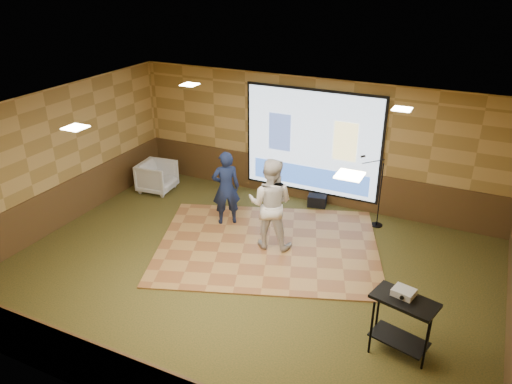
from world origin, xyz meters
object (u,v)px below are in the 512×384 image
at_px(banquet_chair, 157,177).
at_px(mic_stand, 376,205).
at_px(player_right, 270,204).
at_px(projector_screen, 312,144).
at_px(dance_floor, 268,245).
at_px(duffel_bag, 317,201).
at_px(player_left, 226,188).
at_px(projector, 404,292).
at_px(av_table, 403,316).

bearing_deg(banquet_chair, mic_stand, -89.77).
height_order(player_right, banquet_chair, player_right).
bearing_deg(projector_screen, dance_floor, -90.35).
bearing_deg(duffel_bag, mic_stand, -13.25).
height_order(projector_screen, banquet_chair, projector_screen).
xyz_separation_m(projector_screen, player_right, (0.02, -2.38, -0.50)).
height_order(dance_floor, player_left, player_left).
bearing_deg(mic_stand, projector, -59.81).
distance_m(av_table, mic_stand, 4.00).
xyz_separation_m(dance_floor, player_right, (0.04, 0.01, 0.96)).
distance_m(player_right, projector, 3.48).
bearing_deg(projector_screen, projector, -55.13).
bearing_deg(dance_floor, banquet_chair, 160.76).
relative_size(mic_stand, duffel_bag, 3.72).
distance_m(player_right, banquet_chair, 3.96).
distance_m(player_left, av_table, 4.91).
distance_m(projector_screen, player_right, 2.43).
relative_size(dance_floor, player_left, 2.67).
height_order(player_left, mic_stand, player_left).
xyz_separation_m(projector_screen, dance_floor, (-0.01, -2.39, -1.46)).
xyz_separation_m(dance_floor, mic_stand, (1.75, 1.85, 0.48)).
bearing_deg(projector_screen, player_left, -123.53).
relative_size(dance_floor, banquet_chair, 5.31).
relative_size(dance_floor, duffel_bag, 10.33).
relative_size(projector_screen, mic_stand, 2.07).
height_order(player_right, av_table, player_right).
xyz_separation_m(player_right, av_table, (2.98, -1.95, -0.30)).
height_order(projector, mic_stand, mic_stand).
bearing_deg(dance_floor, player_left, 158.00).
height_order(player_right, projector, player_right).
bearing_deg(banquet_chair, av_table, -121.58).
xyz_separation_m(av_table, duffel_bag, (-2.72, 4.14, -0.54)).
bearing_deg(dance_floor, av_table, -32.80).
bearing_deg(player_left, banquet_chair, -54.62).
relative_size(av_table, duffel_bag, 2.24).
distance_m(dance_floor, player_right, 0.96).
xyz_separation_m(dance_floor, av_table, (3.01, -1.94, 0.66)).
height_order(av_table, duffel_bag, av_table).
bearing_deg(av_table, player_left, 150.12).
xyz_separation_m(av_table, mic_stand, (-1.26, 3.79, -0.18)).
height_order(projector_screen, mic_stand, projector_screen).
bearing_deg(player_left, projector, 113.96).
bearing_deg(mic_stand, projector_screen, 174.77).
bearing_deg(player_right, dance_floor, 4.88).
height_order(player_right, mic_stand, player_right).
bearing_deg(av_table, player_right, 146.74).
distance_m(dance_floor, player_left, 1.58).
bearing_deg(mic_stand, player_left, -143.68).
bearing_deg(duffel_bag, projector, -56.48).
relative_size(player_right, banquet_chair, 2.26).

